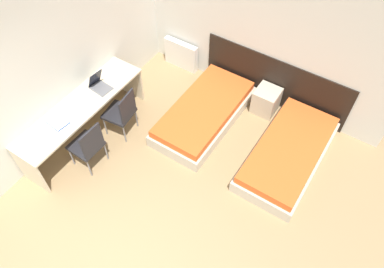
% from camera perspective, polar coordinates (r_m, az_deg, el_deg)
% --- Properties ---
extents(ground_plane, '(20.00, 20.00, 0.00)m').
position_cam_1_polar(ground_plane, '(5.47, -13.53, -19.16)').
color(ground_plane, '#9E7F56').
extents(wall_back, '(5.02, 0.05, 2.70)m').
position_cam_1_polar(wall_back, '(6.38, 9.38, 15.47)').
color(wall_back, silver).
rests_on(wall_back, ground_plane).
extents(wall_left, '(0.05, 5.03, 2.70)m').
position_cam_1_polar(wall_left, '(6.11, -17.66, 11.67)').
color(wall_left, silver).
rests_on(wall_left, ground_plane).
extents(headboard_panel, '(2.68, 0.03, 0.97)m').
position_cam_1_polar(headboard_panel, '(6.76, 12.45, 7.70)').
color(headboard_panel, black).
rests_on(headboard_panel, ground_plane).
extents(bed_near_window, '(1.00, 2.02, 0.36)m').
position_cam_1_polar(bed_near_window, '(6.52, 1.86, 3.23)').
color(bed_near_window, beige).
rests_on(bed_near_window, ground_plane).
extents(bed_near_door, '(1.00, 2.02, 0.36)m').
position_cam_1_polar(bed_near_door, '(6.18, 14.42, -2.88)').
color(bed_near_door, beige).
rests_on(bed_near_door, ground_plane).
extents(nightstand, '(0.41, 0.42, 0.47)m').
position_cam_1_polar(nightstand, '(6.77, 11.23, 5.03)').
color(nightstand, beige).
rests_on(nightstand, ground_plane).
extents(radiator, '(0.70, 0.12, 0.57)m').
position_cam_1_polar(radiator, '(7.47, -1.68, 12.00)').
color(radiator, silver).
rests_on(radiator, ground_plane).
extents(desk, '(0.61, 2.38, 0.75)m').
position_cam_1_polar(desk, '(6.23, -16.46, 3.31)').
color(desk, beige).
rests_on(desk, ground_plane).
extents(chair_near_laptop, '(0.49, 0.49, 0.93)m').
position_cam_1_polar(chair_near_laptop, '(6.20, -10.63, 3.39)').
color(chair_near_laptop, '#232328').
rests_on(chair_near_laptop, ground_plane).
extents(chair_near_notebook, '(0.45, 0.45, 0.93)m').
position_cam_1_polar(chair_near_notebook, '(5.89, -15.56, -1.56)').
color(chair_near_notebook, '#232328').
rests_on(chair_near_notebook, ground_plane).
extents(laptop, '(0.35, 0.28, 0.32)m').
position_cam_1_polar(laptop, '(6.28, -13.98, 7.30)').
color(laptop, slate).
rests_on(laptop, desk).
extents(open_notebook, '(0.31, 0.26, 0.02)m').
position_cam_1_polar(open_notebook, '(5.97, -19.73, 1.67)').
color(open_notebook, '#1E4793').
rests_on(open_notebook, desk).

